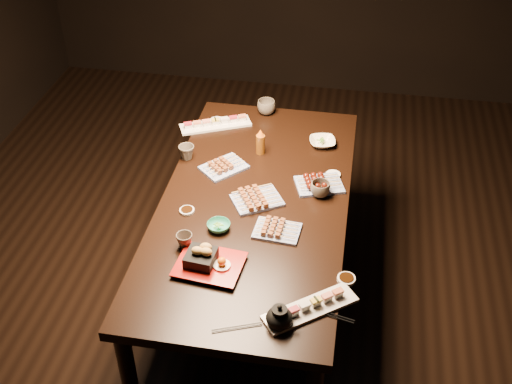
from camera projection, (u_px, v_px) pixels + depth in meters
ground at (225, 291)px, 3.65m from camera, size 5.00×5.00×0.00m
dining_table at (254, 258)px, 3.33m from camera, size 1.17×1.92×0.75m
sushi_platter_near at (310, 305)px, 2.54m from camera, size 0.38×0.33×0.05m
sushi_platter_far at (215, 122)px, 3.63m from camera, size 0.41×0.27×0.05m
yakitori_plate_center at (257, 197)px, 3.08m from camera, size 0.28×0.26×0.06m
yakitori_plate_right at (277, 228)px, 2.91m from camera, size 0.22×0.17×0.05m
yakitori_plate_left at (224, 164)px, 3.30m from camera, size 0.27×0.27×0.06m
tsukune_plate at (319, 181)px, 3.18m from camera, size 0.27×0.23×0.06m
edamame_bowl_green at (219, 226)px, 2.93m from camera, size 0.13×0.13×0.03m
edamame_bowl_cream at (322, 142)px, 3.48m from camera, size 0.17×0.17×0.03m
tempura_tray at (209, 259)px, 2.71m from camera, size 0.30×0.25×0.10m
teacup_near_left at (185, 241)px, 2.83m from camera, size 0.09×0.09×0.07m
teacup_mid_right at (320, 189)px, 3.11m from camera, size 0.13×0.13×0.08m
teacup_far_left at (187, 152)px, 3.37m from camera, size 0.11×0.11×0.08m
teacup_far_right at (266, 107)px, 3.73m from camera, size 0.14×0.14×0.08m
teapot at (279, 316)px, 2.46m from camera, size 0.14×0.14×0.11m
condiment_bottle at (260, 141)px, 3.39m from camera, size 0.05×0.05×0.15m
sauce_dish_west at (187, 211)px, 3.03m from camera, size 0.09×0.09×0.01m
sauce_dish_east at (333, 175)px, 3.26m from camera, size 0.08×0.08×0.01m
sauce_dish_se at (346, 279)px, 2.68m from camera, size 0.08×0.08×0.01m
sauce_dish_nw at (217, 121)px, 3.67m from camera, size 0.09×0.09×0.02m
chopsticks_near at (237, 327)px, 2.48m from camera, size 0.19×0.09×0.01m
chopsticks_se at (326, 314)px, 2.53m from camera, size 0.23×0.07×0.01m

